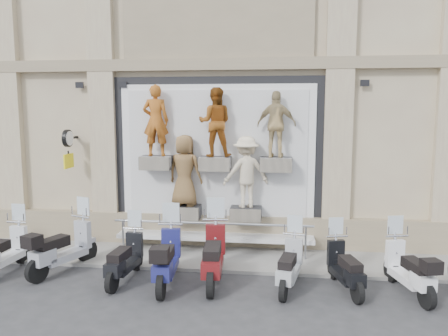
{
  "coord_description": "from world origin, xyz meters",
  "views": [
    {
      "loc": [
        1.57,
        -8.43,
        3.69
      ],
      "look_at": [
        0.31,
        1.9,
        2.3
      ],
      "focal_mm": 35.0,
      "sensor_mm": 36.0,
      "label": 1
    }
  ],
  "objects_px": {
    "scooter_d": "(125,249)",
    "guard_rail": "(212,240)",
    "scooter_i": "(409,259)",
    "scooter_b": "(3,242)",
    "scooter_e": "(167,248)",
    "scooter_c": "(63,237)",
    "scooter_f": "(213,244)",
    "clock_sign_bracket": "(68,144)",
    "scooter_g": "(290,255)",
    "scooter_h": "(345,257)"
  },
  "relations": [
    {
      "from": "clock_sign_bracket",
      "to": "scooter_d",
      "type": "xyz_separation_m",
      "value": [
        2.24,
        -2.14,
        -2.08
      ]
    },
    {
      "from": "scooter_e",
      "to": "scooter_f",
      "type": "height_order",
      "value": "scooter_f"
    },
    {
      "from": "guard_rail",
      "to": "scooter_h",
      "type": "bearing_deg",
      "value": -28.19
    },
    {
      "from": "scooter_c",
      "to": "scooter_d",
      "type": "distance_m",
      "value": 1.62
    },
    {
      "from": "scooter_b",
      "to": "scooter_c",
      "type": "xyz_separation_m",
      "value": [
        1.28,
        0.28,
        0.07
      ]
    },
    {
      "from": "scooter_g",
      "to": "scooter_f",
      "type": "bearing_deg",
      "value": -173.26
    },
    {
      "from": "guard_rail",
      "to": "scooter_c",
      "type": "bearing_deg",
      "value": -157.8
    },
    {
      "from": "scooter_c",
      "to": "scooter_f",
      "type": "height_order",
      "value": "scooter_f"
    },
    {
      "from": "guard_rail",
      "to": "scooter_i",
      "type": "bearing_deg",
      "value": -21.26
    },
    {
      "from": "guard_rail",
      "to": "scooter_i",
      "type": "distance_m",
      "value": 4.55
    },
    {
      "from": "scooter_c",
      "to": "scooter_e",
      "type": "relative_size",
      "value": 1.0
    },
    {
      "from": "guard_rail",
      "to": "scooter_i",
      "type": "height_order",
      "value": "scooter_i"
    },
    {
      "from": "scooter_b",
      "to": "clock_sign_bracket",
      "type": "bearing_deg",
      "value": 76.61
    },
    {
      "from": "scooter_c",
      "to": "clock_sign_bracket",
      "type": "bearing_deg",
      "value": 130.92
    },
    {
      "from": "scooter_c",
      "to": "scooter_i",
      "type": "height_order",
      "value": "scooter_c"
    },
    {
      "from": "scooter_e",
      "to": "scooter_i",
      "type": "distance_m",
      "value": 4.93
    },
    {
      "from": "scooter_i",
      "to": "clock_sign_bracket",
      "type": "bearing_deg",
      "value": 151.43
    },
    {
      "from": "guard_rail",
      "to": "clock_sign_bracket",
      "type": "bearing_deg",
      "value": 173.16
    },
    {
      "from": "scooter_i",
      "to": "scooter_b",
      "type": "bearing_deg",
      "value": 165.71
    },
    {
      "from": "clock_sign_bracket",
      "to": "scooter_g",
      "type": "height_order",
      "value": "clock_sign_bracket"
    },
    {
      "from": "guard_rail",
      "to": "scooter_f",
      "type": "distance_m",
      "value": 1.6
    },
    {
      "from": "scooter_b",
      "to": "scooter_d",
      "type": "xyz_separation_m",
      "value": [
        2.86,
        -0.07,
        -0.02
      ]
    },
    {
      "from": "scooter_e",
      "to": "guard_rail",
      "type": "bearing_deg",
      "value": 63.38
    },
    {
      "from": "scooter_b",
      "to": "scooter_f",
      "type": "xyz_separation_m",
      "value": [
        4.77,
        0.07,
        0.11
      ]
    },
    {
      "from": "guard_rail",
      "to": "clock_sign_bracket",
      "type": "xyz_separation_m",
      "value": [
        -3.9,
        0.47,
        2.34
      ]
    },
    {
      "from": "guard_rail",
      "to": "scooter_g",
      "type": "xyz_separation_m",
      "value": [
        1.87,
        -1.66,
        0.25
      ]
    },
    {
      "from": "clock_sign_bracket",
      "to": "scooter_e",
      "type": "relative_size",
      "value": 0.51
    },
    {
      "from": "scooter_c",
      "to": "scooter_h",
      "type": "xyz_separation_m",
      "value": [
        6.23,
        -0.28,
        -0.12
      ]
    },
    {
      "from": "scooter_c",
      "to": "scooter_f",
      "type": "bearing_deg",
      "value": 17.23
    },
    {
      "from": "scooter_b",
      "to": "scooter_e",
      "type": "relative_size",
      "value": 0.91
    },
    {
      "from": "guard_rail",
      "to": "scooter_f",
      "type": "xyz_separation_m",
      "value": [
        0.26,
        -1.53,
        0.39
      ]
    },
    {
      "from": "scooter_c",
      "to": "scooter_i",
      "type": "xyz_separation_m",
      "value": [
        7.47,
        -0.32,
        -0.08
      ]
    },
    {
      "from": "guard_rail",
      "to": "scooter_d",
      "type": "xyz_separation_m",
      "value": [
        -1.66,
        -1.67,
        0.26
      ]
    },
    {
      "from": "guard_rail",
      "to": "scooter_c",
      "type": "height_order",
      "value": "scooter_c"
    },
    {
      "from": "scooter_c",
      "to": "scooter_e",
      "type": "distance_m",
      "value": 2.58
    },
    {
      "from": "scooter_i",
      "to": "scooter_c",
      "type": "bearing_deg",
      "value": 163.51
    },
    {
      "from": "scooter_f",
      "to": "scooter_i",
      "type": "distance_m",
      "value": 3.98
    },
    {
      "from": "scooter_e",
      "to": "scooter_g",
      "type": "height_order",
      "value": "scooter_e"
    },
    {
      "from": "scooter_b",
      "to": "scooter_i",
      "type": "height_order",
      "value": "scooter_b"
    },
    {
      "from": "scooter_d",
      "to": "scooter_e",
      "type": "height_order",
      "value": "scooter_e"
    },
    {
      "from": "scooter_b",
      "to": "scooter_i",
      "type": "bearing_deg",
      "value": 2.85
    },
    {
      "from": "scooter_d",
      "to": "guard_rail",
      "type": "bearing_deg",
      "value": 49.51
    },
    {
      "from": "scooter_i",
      "to": "scooter_g",
      "type": "bearing_deg",
      "value": 166.35
    },
    {
      "from": "guard_rail",
      "to": "scooter_h",
      "type": "distance_m",
      "value": 3.41
    },
    {
      "from": "guard_rail",
      "to": "clock_sign_bracket",
      "type": "distance_m",
      "value": 4.57
    },
    {
      "from": "scooter_g",
      "to": "scooter_e",
      "type": "bearing_deg",
      "value": -166.13
    },
    {
      "from": "scooter_c",
      "to": "scooter_i",
      "type": "bearing_deg",
      "value": 18.13
    },
    {
      "from": "scooter_d",
      "to": "scooter_g",
      "type": "xyz_separation_m",
      "value": [
        3.53,
        0.01,
        -0.0
      ]
    },
    {
      "from": "guard_rail",
      "to": "scooter_e",
      "type": "relative_size",
      "value": 2.51
    },
    {
      "from": "scooter_e",
      "to": "scooter_h",
      "type": "relative_size",
      "value": 1.17
    }
  ]
}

